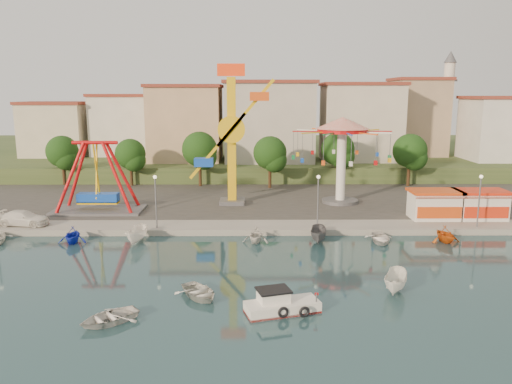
{
  "coord_description": "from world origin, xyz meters",
  "views": [
    {
      "loc": [
        1.51,
        -35.09,
        13.67
      ],
      "look_at": [
        1.88,
        14.0,
        4.0
      ],
      "focal_mm": 35.0,
      "sensor_mm": 36.0,
      "label": 1
    }
  ],
  "objects_px": {
    "cabin_motorboat": "(280,306)",
    "pirate_ship_ride": "(97,178)",
    "kamikaze_tower": "(235,139)",
    "rowboat_a": "(199,292)",
    "wave_swinger": "(342,141)",
    "van": "(23,218)",
    "skiff": "(396,282)"
  },
  "relations": [
    {
      "from": "kamikaze_tower",
      "to": "van",
      "type": "distance_m",
      "value": 24.32
    },
    {
      "from": "kamikaze_tower",
      "to": "wave_swinger",
      "type": "xyz_separation_m",
      "value": [
        12.82,
        0.67,
        -0.29
      ]
    },
    {
      "from": "kamikaze_tower",
      "to": "cabin_motorboat",
      "type": "xyz_separation_m",
      "value": [
        3.86,
        -29.17,
        -8.04
      ]
    },
    {
      "from": "cabin_motorboat",
      "to": "rowboat_a",
      "type": "distance_m",
      "value": 5.91
    },
    {
      "from": "rowboat_a",
      "to": "cabin_motorboat",
      "type": "bearing_deg",
      "value": -57.49
    },
    {
      "from": "cabin_motorboat",
      "to": "skiff",
      "type": "distance_m",
      "value": 8.89
    },
    {
      "from": "kamikaze_tower",
      "to": "rowboat_a",
      "type": "bearing_deg",
      "value": -93.31
    },
    {
      "from": "wave_swinger",
      "to": "kamikaze_tower",
      "type": "bearing_deg",
      "value": -176.99
    },
    {
      "from": "van",
      "to": "pirate_ship_ride",
      "type": "bearing_deg",
      "value": -37.23
    },
    {
      "from": "kamikaze_tower",
      "to": "van",
      "type": "height_order",
      "value": "kamikaze_tower"
    },
    {
      "from": "rowboat_a",
      "to": "van",
      "type": "distance_m",
      "value": 25.93
    },
    {
      "from": "rowboat_a",
      "to": "van",
      "type": "bearing_deg",
      "value": 105.14
    },
    {
      "from": "cabin_motorboat",
      "to": "pirate_ship_ride",
      "type": "bearing_deg",
      "value": 110.72
    },
    {
      "from": "cabin_motorboat",
      "to": "van",
      "type": "relative_size",
      "value": 0.98
    },
    {
      "from": "wave_swinger",
      "to": "skiff",
      "type": "height_order",
      "value": "wave_swinger"
    },
    {
      "from": "wave_swinger",
      "to": "skiff",
      "type": "xyz_separation_m",
      "value": [
        -0.68,
        -26.61,
        -7.46
      ]
    },
    {
      "from": "pirate_ship_ride",
      "to": "wave_swinger",
      "type": "height_order",
      "value": "wave_swinger"
    },
    {
      "from": "wave_swinger",
      "to": "van",
      "type": "bearing_deg",
      "value": -162.87
    },
    {
      "from": "rowboat_a",
      "to": "van",
      "type": "relative_size",
      "value": 0.72
    },
    {
      "from": "wave_swinger",
      "to": "van",
      "type": "height_order",
      "value": "wave_swinger"
    },
    {
      "from": "van",
      "to": "wave_swinger",
      "type": "bearing_deg",
      "value": -66.33
    },
    {
      "from": "pirate_ship_ride",
      "to": "van",
      "type": "bearing_deg",
      "value": -133.77
    },
    {
      "from": "cabin_motorboat",
      "to": "van",
      "type": "bearing_deg",
      "value": 125.86
    },
    {
      "from": "wave_swinger",
      "to": "cabin_motorboat",
      "type": "bearing_deg",
      "value": -106.71
    },
    {
      "from": "wave_swinger",
      "to": "cabin_motorboat",
      "type": "relative_size",
      "value": 2.31
    },
    {
      "from": "kamikaze_tower",
      "to": "wave_swinger",
      "type": "distance_m",
      "value": 12.84
    },
    {
      "from": "van",
      "to": "cabin_motorboat",
      "type": "bearing_deg",
      "value": -121.31
    },
    {
      "from": "pirate_ship_ride",
      "to": "rowboat_a",
      "type": "distance_m",
      "value": 27.15
    },
    {
      "from": "pirate_ship_ride",
      "to": "rowboat_a",
      "type": "height_order",
      "value": "pirate_ship_ride"
    },
    {
      "from": "cabin_motorboat",
      "to": "rowboat_a",
      "type": "relative_size",
      "value": 1.36
    },
    {
      "from": "pirate_ship_ride",
      "to": "kamikaze_tower",
      "type": "height_order",
      "value": "kamikaze_tower"
    },
    {
      "from": "rowboat_a",
      "to": "skiff",
      "type": "relative_size",
      "value": 0.96
    }
  ]
}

